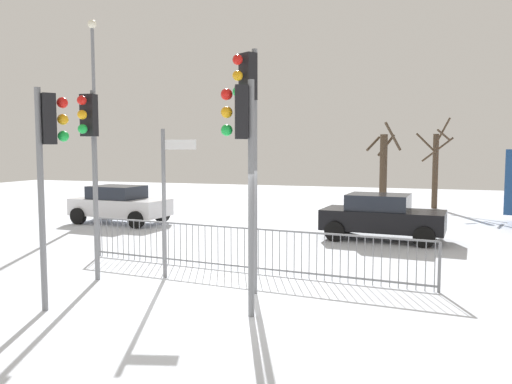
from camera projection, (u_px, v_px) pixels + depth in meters
name	position (u px, v px, depth m)	size (l,w,h in m)	color
ground_plane	(201.00, 303.00, 9.69)	(60.00, 60.00, 0.00)	silver
traffic_light_foreground_right	(48.00, 148.00, 9.09)	(0.45, 0.48, 4.01)	slate
traffic_light_foreground_left	(90.00, 142.00, 11.03)	(0.33, 0.57, 4.20)	slate
traffic_light_rear_right	(242.00, 145.00, 8.67)	(0.54, 0.38, 4.10)	slate
traffic_light_rear_left	(249.00, 116.00, 9.95)	(0.43, 0.50, 4.87)	slate
direction_sign_post	(166.00, 196.00, 11.44)	(0.77, 0.25, 3.37)	slate
pedestrian_guard_railing	(245.00, 249.00, 12.13)	(8.79, 1.02, 1.07)	slate
car_black_mid	(382.00, 216.00, 16.34)	(3.95, 2.23, 1.47)	black
car_white_trailing	(120.00, 204.00, 19.96)	(3.93, 2.20, 1.47)	silver
street_lamp	(94.00, 101.00, 21.19)	(0.36, 0.36, 8.20)	slate
bare_tree_left	(435.00, 166.00, 24.73)	(1.80, 1.81, 4.40)	#473828
bare_tree_centre	(383.00, 171.00, 22.26)	(1.50, 1.49, 4.05)	#473828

